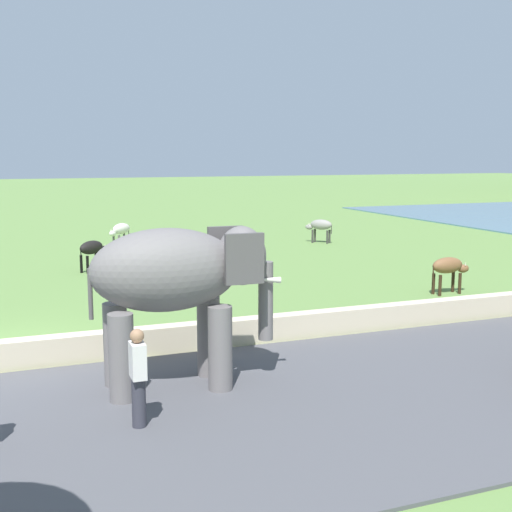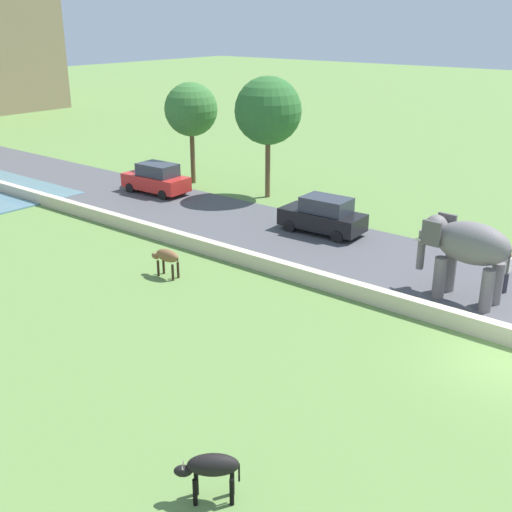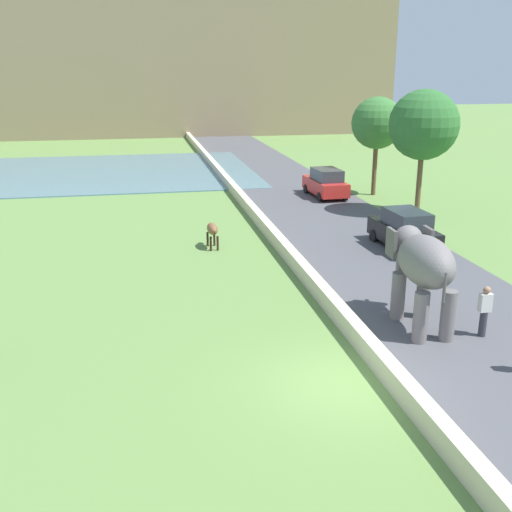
% 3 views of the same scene
% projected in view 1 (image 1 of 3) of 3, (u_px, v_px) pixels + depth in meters
% --- Properties ---
extents(ground_plane, '(220.00, 220.00, 0.00)m').
position_uv_depth(ground_plane, '(11.00, 353.00, 14.24)').
color(ground_plane, '#608442').
extents(elephant, '(1.52, 3.49, 2.99)m').
position_uv_depth(elephant, '(178.00, 280.00, 11.79)').
color(elephant, slate).
rests_on(elephant, ground).
extents(person_beside_elephant, '(0.36, 0.22, 1.63)m').
position_uv_depth(person_beside_elephant, '(138.00, 377.00, 10.15)').
color(person_beside_elephant, '#33333D').
rests_on(person_beside_elephant, ground).
extents(cow_grey, '(1.26, 1.17, 1.15)m').
position_uv_depth(cow_grey, '(320.00, 226.00, 31.98)').
color(cow_grey, gray).
rests_on(cow_grey, ground).
extents(cow_white, '(1.18, 1.25, 1.15)m').
position_uv_depth(cow_white, '(121.00, 230.00, 30.14)').
color(cow_white, silver).
rests_on(cow_white, ground).
extents(cow_black, '(1.14, 1.28, 1.15)m').
position_uv_depth(cow_black, '(92.00, 249.00, 24.13)').
color(cow_black, black).
rests_on(cow_black, ground).
extents(cow_brown, '(0.51, 1.40, 1.15)m').
position_uv_depth(cow_brown, '(449.00, 267.00, 20.22)').
color(cow_brown, brown).
rests_on(cow_brown, ground).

